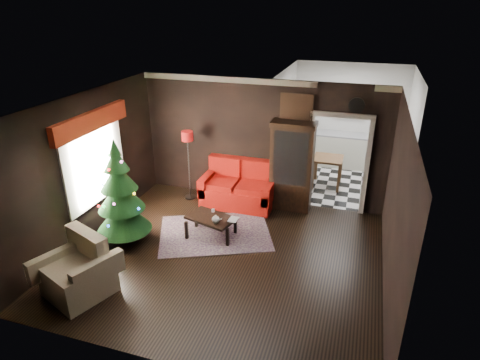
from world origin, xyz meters
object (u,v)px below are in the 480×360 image
(coffee_table, at_px, (211,226))
(teapot, at_px, (216,219))
(wall_clock, at_px, (357,105))
(christmas_tree, at_px, (120,193))
(floor_lamp, at_px, (189,166))
(curio_cabinet, at_px, (292,168))
(loveseat, at_px, (238,184))
(kitchen_table, at_px, (327,172))
(armchair, at_px, (77,269))

(coffee_table, xyz_separation_m, teapot, (0.17, -0.18, 0.29))
(teapot, bearing_deg, wall_clock, 41.96)
(christmas_tree, bearing_deg, floor_lamp, 78.49)
(curio_cabinet, distance_m, coffee_table, 2.22)
(loveseat, xyz_separation_m, teapot, (0.07, -1.65, 0.01))
(floor_lamp, xyz_separation_m, christmas_tree, (-0.43, -2.11, 0.22))
(kitchen_table, bearing_deg, wall_clock, -66.25)
(armchair, relative_size, kitchen_table, 1.28)
(christmas_tree, xyz_separation_m, coffee_table, (1.51, 0.68, -0.83))
(wall_clock, bearing_deg, kitchen_table, 113.75)
(teapot, xyz_separation_m, wall_clock, (2.28, 2.05, 1.87))
(loveseat, distance_m, teapot, 1.65)
(kitchen_table, bearing_deg, coffee_table, -121.31)
(wall_clock, relative_size, kitchen_table, 0.43)
(christmas_tree, relative_size, coffee_table, 2.14)
(wall_clock, bearing_deg, floor_lamp, -172.98)
(curio_cabinet, bearing_deg, loveseat, -169.17)
(loveseat, bearing_deg, armchair, -111.86)
(armchair, bearing_deg, teapot, 74.24)
(armchair, height_order, teapot, armchair)
(loveseat, height_order, curio_cabinet, curio_cabinet)
(floor_lamp, height_order, armchair, floor_lamp)
(coffee_table, bearing_deg, kitchen_table, 58.69)
(loveseat, bearing_deg, wall_clock, 9.66)
(loveseat, height_order, coffee_table, loveseat)
(christmas_tree, bearing_deg, armchair, -85.34)
(teapot, distance_m, wall_clock, 3.59)
(curio_cabinet, bearing_deg, kitchen_table, 65.56)
(curio_cabinet, xyz_separation_m, teapot, (-1.08, -1.87, -0.44))
(curio_cabinet, height_order, floor_lamp, curio_cabinet)
(loveseat, distance_m, coffee_table, 1.50)
(floor_lamp, relative_size, coffee_table, 1.77)
(loveseat, distance_m, armchair, 3.98)
(floor_lamp, height_order, coffee_table, floor_lamp)
(loveseat, relative_size, wall_clock, 5.31)
(loveseat, distance_m, wall_clock, 3.04)
(loveseat, bearing_deg, teapot, -87.47)
(loveseat, height_order, christmas_tree, christmas_tree)
(christmas_tree, distance_m, coffee_table, 1.85)
(curio_cabinet, distance_m, armchair, 4.74)
(armchair, height_order, kitchen_table, armchair)
(teapot, bearing_deg, armchair, -127.24)
(loveseat, height_order, armchair, loveseat)
(coffee_table, distance_m, teapot, 0.38)
(teapot, relative_size, wall_clock, 0.52)
(loveseat, xyz_separation_m, kitchen_table, (1.80, 1.65, -0.12))
(floor_lamp, xyz_separation_m, wall_clock, (3.53, 0.43, 1.55))
(floor_lamp, xyz_separation_m, armchair, (-0.30, -3.66, -0.37))
(coffee_table, bearing_deg, loveseat, 86.24)
(coffee_table, distance_m, kitchen_table, 3.65)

